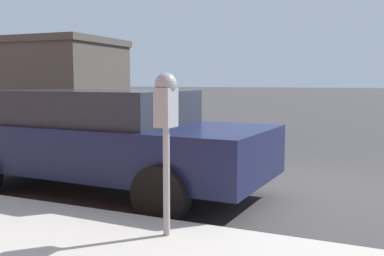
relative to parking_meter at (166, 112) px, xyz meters
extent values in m
plane|color=#3D3A3A|center=(2.62, -0.69, -1.24)|extent=(220.00, 220.00, 0.00)
cylinder|color=gray|center=(0.00, 0.00, -0.61)|extent=(0.06, 0.06, 0.96)
cube|color=gray|center=(0.00, 0.00, 0.04)|extent=(0.20, 0.14, 0.34)
sphere|color=gray|center=(0.00, 0.00, 0.25)|extent=(0.19, 0.19, 0.19)
cube|color=gold|center=(0.11, 0.00, 0.00)|extent=(0.01, 0.11, 0.12)
cube|color=black|center=(0.11, 0.00, 0.12)|extent=(0.01, 0.10, 0.08)
cube|color=#14193D|center=(1.61, 1.78, -0.61)|extent=(1.93, 4.54, 0.62)
cube|color=#232833|center=(1.61, 1.96, -0.08)|extent=(1.65, 2.56, 0.45)
cylinder|color=black|center=(2.46, 0.37, -0.92)|extent=(0.24, 0.65, 0.64)
cylinder|color=black|center=(0.67, 0.42, -0.92)|extent=(0.24, 0.65, 0.64)
cylinder|color=black|center=(2.54, 3.15, -0.92)|extent=(0.24, 0.65, 0.64)
cube|color=#4C4742|center=(5.46, 7.22, 0.39)|extent=(2.70, 5.34, 1.54)
cube|color=#4C4742|center=(5.46, 7.22, 1.24)|extent=(2.80, 5.44, 0.16)
cylinder|color=black|center=(6.65, 8.04, -0.72)|extent=(0.35, 1.05, 1.04)
cylinder|color=black|center=(4.30, 5.82, -0.72)|extent=(0.35, 1.05, 1.04)
cylinder|color=black|center=(6.75, 5.93, -0.72)|extent=(0.35, 1.05, 1.04)
camera|label=1|loc=(-3.42, -1.81, 0.27)|focal=42.00mm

